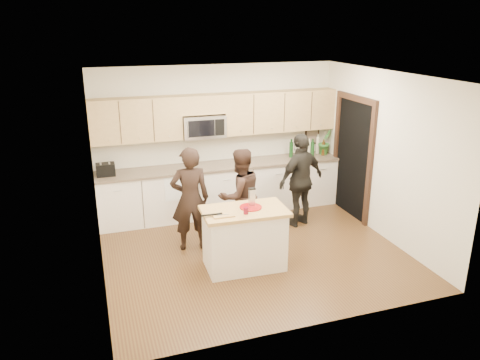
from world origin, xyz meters
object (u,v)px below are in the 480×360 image
object	(u,v)px
toaster	(106,170)
woman_right	(301,180)
island	(244,238)
woman_left	(190,199)
woman_center	(240,196)

from	to	relation	value
toaster	woman_right	world-z (taller)	woman_right
island	toaster	xyz separation A→B (m)	(-1.77, 2.08, 0.59)
toaster	woman_left	xyz separation A→B (m)	(1.17, -1.25, -0.22)
island	woman_left	distance (m)	1.09
toaster	woman_left	size ratio (longest dim) A/B	0.19
woman_left	woman_right	xyz separation A→B (m)	(2.02, 0.31, -0.01)
toaster	woman_right	distance (m)	3.33
island	woman_right	world-z (taller)	woman_right
woman_left	woman_center	xyz separation A→B (m)	(0.81, 0.01, -0.05)
toaster	island	bearing A→B (deg)	-49.64
island	woman_left	xyz separation A→B (m)	(-0.60, 0.83, 0.37)
woman_left	woman_center	distance (m)	0.81
woman_left	woman_center	bearing A→B (deg)	-173.65
woman_center	woman_left	bearing A→B (deg)	-12.63
island	woman_left	bearing A→B (deg)	127.85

